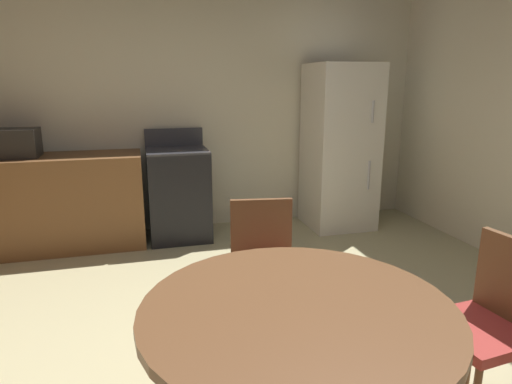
# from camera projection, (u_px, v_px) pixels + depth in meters

# --- Properties ---
(wall_back) EXTENTS (5.47, 0.12, 2.70)m
(wall_back) POSITION_uv_depth(u_px,v_px,m) (188.00, 103.00, 4.63)
(wall_back) COLOR beige
(wall_back) RESTS_ON ground
(kitchen_counter) EXTENTS (1.91, 0.60, 0.90)m
(kitchen_counter) POSITION_uv_depth(u_px,v_px,m) (39.00, 204.00, 4.10)
(kitchen_counter) COLOR brown
(kitchen_counter) RESTS_ON ground
(oven_range) EXTENTS (0.60, 0.60, 1.10)m
(oven_range) POSITION_uv_depth(u_px,v_px,m) (179.00, 193.00, 4.43)
(oven_range) COLOR black
(oven_range) RESTS_ON ground
(refrigerator) EXTENTS (0.68, 0.68, 1.76)m
(refrigerator) POSITION_uv_depth(u_px,v_px,m) (340.00, 147.00, 4.72)
(refrigerator) COLOR silver
(refrigerator) RESTS_ON ground
(microwave) EXTENTS (0.44, 0.32, 0.26)m
(microwave) POSITION_uv_depth(u_px,v_px,m) (12.00, 143.00, 3.92)
(microwave) COLOR black
(microwave) RESTS_ON kitchen_counter
(dining_table) EXTENTS (1.17, 1.17, 0.76)m
(dining_table) POSITION_uv_depth(u_px,v_px,m) (297.00, 343.00, 1.64)
(dining_table) COLOR brown
(dining_table) RESTS_ON ground
(chair_east) EXTENTS (0.44, 0.44, 0.87)m
(chair_east) POSITION_uv_depth(u_px,v_px,m) (491.00, 318.00, 2.00)
(chair_east) COLOR brown
(chair_east) RESTS_ON ground
(chair_north) EXTENTS (0.46, 0.46, 0.87)m
(chair_north) POSITION_uv_depth(u_px,v_px,m) (263.00, 263.00, 2.62)
(chair_north) COLOR brown
(chair_north) RESTS_ON ground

